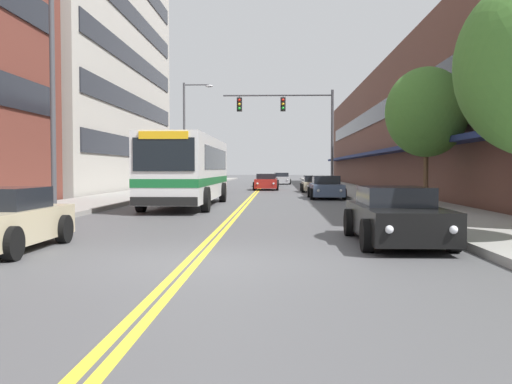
# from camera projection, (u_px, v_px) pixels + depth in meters

# --- Properties ---
(ground_plane) EXTENTS (240.00, 240.00, 0.00)m
(ground_plane) POSITION_uv_depth(u_px,v_px,m) (259.00, 189.00, 47.42)
(ground_plane) COLOR #4C4C4F
(sidewalk_left) EXTENTS (3.76, 106.00, 0.18)m
(sidewalk_left) POSITION_uv_depth(u_px,v_px,m) (171.00, 188.00, 47.69)
(sidewalk_left) COLOR gray
(sidewalk_left) RESTS_ON ground_plane
(sidewalk_right) EXTENTS (3.76, 106.00, 0.18)m
(sidewalk_right) POSITION_uv_depth(u_px,v_px,m) (348.00, 189.00, 47.13)
(sidewalk_right) COLOR gray
(sidewalk_right) RESTS_ON ground_plane
(centre_line) EXTENTS (0.34, 106.00, 0.01)m
(centre_line) POSITION_uv_depth(u_px,v_px,m) (259.00, 189.00, 47.42)
(centre_line) COLOR yellow
(centre_line) RESTS_ON ground_plane
(office_tower_left) EXTENTS (12.08, 27.73, 23.48)m
(office_tower_left) POSITION_uv_depth(u_px,v_px,m) (60.00, 41.00, 44.53)
(office_tower_left) COLOR #BCB7AD
(office_tower_left) RESTS_ON ground_plane
(storefront_row_right) EXTENTS (9.10, 68.00, 9.90)m
(storefront_row_right) POSITION_uv_depth(u_px,v_px,m) (423.00, 129.00, 46.71)
(storefront_row_right) COLOR brown
(storefront_row_right) RESTS_ON ground_plane
(city_bus) EXTENTS (2.85, 11.45, 3.11)m
(city_bus) POSITION_uv_depth(u_px,v_px,m) (189.00, 168.00, 26.25)
(city_bus) COLOR silver
(city_bus) RESTS_ON ground_plane
(car_navy_parked_left_near) EXTENTS (2.21, 4.32, 1.40)m
(car_navy_parked_left_near) POSITION_uv_depth(u_px,v_px,m) (199.00, 183.00, 43.42)
(car_navy_parked_left_near) COLOR #19234C
(car_navy_parked_left_near) RESTS_ON ground_plane
(car_black_parked_right_foreground) EXTENTS (1.97, 4.76, 1.29)m
(car_black_parked_right_foreground) POSITION_uv_depth(u_px,v_px,m) (395.00, 216.00, 13.03)
(car_black_parked_right_foreground) COLOR black
(car_black_parked_right_foreground) RESTS_ON ground_plane
(car_slate_blue_parked_right_mid) EXTENTS (1.98, 4.59, 1.31)m
(car_slate_blue_parked_right_mid) POSITION_uv_depth(u_px,v_px,m) (326.00, 188.00, 32.80)
(car_slate_blue_parked_right_mid) COLOR #475675
(car_slate_blue_parked_right_mid) RESTS_ON ground_plane
(car_champagne_parked_right_far) EXTENTS (2.16, 4.22, 1.22)m
(car_champagne_parked_right_far) POSITION_uv_depth(u_px,v_px,m) (315.00, 184.00, 42.32)
(car_champagne_parked_right_far) COLOR beige
(car_champagne_parked_right_far) RESTS_ON ground_plane
(car_charcoal_moving_lead) EXTENTS (2.21, 4.57, 1.26)m
(car_charcoal_moving_lead) POSITION_uv_depth(u_px,v_px,m) (268.00, 180.00, 55.80)
(car_charcoal_moving_lead) COLOR #232328
(car_charcoal_moving_lead) RESTS_ON ground_plane
(car_silver_moving_second) EXTENTS (2.08, 4.73, 1.29)m
(car_silver_moving_second) POSITION_uv_depth(u_px,v_px,m) (281.00, 179.00, 64.19)
(car_silver_moving_second) COLOR #B7B7BC
(car_silver_moving_second) RESTS_ON ground_plane
(car_red_moving_third) EXTENTS (2.03, 4.70, 1.32)m
(car_red_moving_third) POSITION_uv_depth(u_px,v_px,m) (266.00, 182.00, 46.48)
(car_red_moving_third) COLOR maroon
(car_red_moving_third) RESTS_ON ground_plane
(traffic_signal_mast) EXTENTS (7.38, 0.38, 6.97)m
(traffic_signal_mast) POSITION_uv_depth(u_px,v_px,m) (295.00, 120.00, 38.00)
(traffic_signal_mast) COLOR #47474C
(traffic_signal_mast) RESTS_ON ground_plane
(street_lamp_left_near) EXTENTS (1.91, 0.28, 8.80)m
(street_lamp_left_near) POSITION_uv_depth(u_px,v_px,m) (59.00, 56.00, 17.30)
(street_lamp_left_near) COLOR #47474C
(street_lamp_left_near) RESTS_ON ground_plane
(street_lamp_left_far) EXTENTS (2.22, 0.28, 8.01)m
(street_lamp_left_far) POSITION_uv_depth(u_px,v_px,m) (188.00, 128.00, 41.79)
(street_lamp_left_far) COLOR #47474C
(street_lamp_left_far) RESTS_ON ground_plane
(street_tree_right_mid) EXTENTS (3.41, 3.41, 5.77)m
(street_tree_right_mid) POSITION_uv_depth(u_px,v_px,m) (426.00, 112.00, 23.78)
(street_tree_right_mid) COLOR brown
(street_tree_right_mid) RESTS_ON sidewalk_right
(fire_hydrant) EXTENTS (0.33, 0.25, 0.94)m
(fire_hydrant) POSITION_uv_depth(u_px,v_px,m) (410.00, 201.00, 18.86)
(fire_hydrant) COLOR yellow
(fire_hydrant) RESTS_ON sidewalk_right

